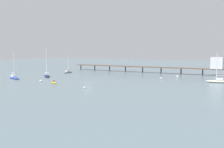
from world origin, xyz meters
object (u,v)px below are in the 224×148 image
Objects in this scene: sailboat_blue at (14,77)px; sailboat_cream at (218,81)px; mooring_buoy_outer at (177,77)px; pier at (178,65)px; mooring_buoy_inner at (41,81)px; sailboat_gray at (68,72)px; mooring_buoy_mid at (84,88)px; dinghy_yellow at (54,83)px; sailboat_navy at (47,75)px; mooring_buoy_near at (161,78)px.

sailboat_cream is at bearing 21.56° from sailboat_blue.
pier is at bearing 105.13° from mooring_buoy_outer.
mooring_buoy_inner is at bearing -8.38° from sailboat_blue.
sailboat_gray is 48.76m from mooring_buoy_mid.
sailboat_gray is at bearing -174.39° from mooring_buoy_outer.
dinghy_yellow is 5.43m from mooring_buoy_inner.
sailboat_blue is at bearing 174.16° from dinghy_yellow.
sailboat_blue is 0.86× the size of sailboat_navy.
sailboat_gray is 44.79m from mooring_buoy_near.
mooring_buoy_mid is 0.82× the size of mooring_buoy_near.
sailboat_blue is 21.28m from dinghy_yellow.
mooring_buoy_near is at bearing -113.80° from mooring_buoy_outer.
mooring_buoy_outer is at bearing 152.96° from sailboat_cream.
sailboat_blue is 68.32m from sailboat_cream.
mooring_buoy_outer is at bearing 5.61° from sailboat_gray.
sailboat_cream is 15.94× the size of mooring_buoy_mid.
sailboat_cream is 18.19m from mooring_buoy_near.
pier is at bearing 80.04° from mooring_buoy_mid.
mooring_buoy_inner reaches higher than mooring_buoy_near.
mooring_buoy_outer reaches higher than mooring_buoy_near.
mooring_buoy_outer is at bearing 51.62° from dinghy_yellow.
pier is 6.72× the size of sailboat_navy.
dinghy_yellow is at bearing 164.96° from mooring_buoy_mid.
sailboat_blue reaches higher than mooring_buoy_mid.
sailboat_gray is 36.42m from dinghy_yellow.
mooring_buoy_outer is 40.87m from mooring_buoy_mid.
sailboat_cream is (58.55, 14.35, -0.09)m from sailboat_navy.
mooring_buoy_near is at bearing -3.79° from sailboat_gray.
sailboat_blue is 12.57× the size of mooring_buoy_inner.
pier is at bearing 59.31° from mooring_buoy_inner.
sailboat_gray is at bearing 104.16° from sailboat_navy.
mooring_buoy_near is at bearing -179.58° from sailboat_cream.
sailboat_gray is at bearing 177.43° from sailboat_cream.
mooring_buoy_inner is at bearing -133.33° from mooring_buoy_outer.
sailboat_gray is 9.54× the size of mooring_buoy_outer.
sailboat_navy is 16.93m from mooring_buoy_inner.
sailboat_cream is (62.88, -2.83, 0.08)m from sailboat_gray.
sailboat_blue reaches higher than dinghy_yellow.
sailboat_blue is 51.77m from mooring_buoy_near.
mooring_buoy_mid is 32.51m from mooring_buoy_near.
sailboat_gray is 0.73× the size of sailboat_navy.
sailboat_blue reaches higher than mooring_buoy_inner.
mooring_buoy_mid is (-13.12, -38.71, -0.12)m from mooring_buoy_outer.
sailboat_navy is 42.79m from mooring_buoy_near.
sailboat_cream is 13.05× the size of mooring_buoy_near.
sailboat_blue is 2.78× the size of dinghy_yellow.
dinghy_yellow is 4.52× the size of mooring_buoy_inner.
sailboat_blue reaches higher than mooring_buoy_outer.
sailboat_gray reaches higher than pier.
pier is at bearing 42.10° from sailboat_navy.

